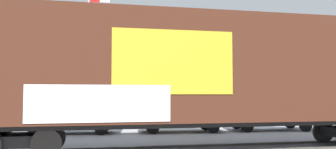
{
  "coord_description": "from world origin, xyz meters",
  "views": [
    {
      "loc": [
        -2.71,
        -12.07,
        1.96
      ],
      "look_at": [
        -0.21,
        2.09,
        2.78
      ],
      "focal_mm": 37.33,
      "sensor_mm": 36.0,
      "label": 1
    }
  ],
  "objects_px": {
    "flagpole": "(92,40)",
    "parked_car_black": "(71,117)",
    "parked_car_silver": "(269,115)",
    "parked_car_tan": "(179,116)",
    "freight_car": "(204,71)"
  },
  "relations": [
    {
      "from": "flagpole",
      "to": "freight_car",
      "type": "bearing_deg",
      "value": -64.91
    },
    {
      "from": "freight_car",
      "to": "parked_car_tan",
      "type": "xyz_separation_m",
      "value": [
        0.32,
        5.86,
        -1.97
      ]
    },
    {
      "from": "parked_car_tan",
      "to": "parked_car_silver",
      "type": "distance_m",
      "value": 4.99
    },
    {
      "from": "flagpole",
      "to": "parked_car_silver",
      "type": "height_order",
      "value": "flagpole"
    },
    {
      "from": "freight_car",
      "to": "parked_car_tan",
      "type": "relative_size",
      "value": 3.8
    },
    {
      "from": "parked_car_black",
      "to": "parked_car_tan",
      "type": "distance_m",
      "value": 5.52
    },
    {
      "from": "flagpole",
      "to": "parked_car_silver",
      "type": "relative_size",
      "value": 1.78
    },
    {
      "from": "freight_car",
      "to": "parked_car_silver",
      "type": "height_order",
      "value": "freight_car"
    },
    {
      "from": "parked_car_silver",
      "to": "parked_car_tan",
      "type": "bearing_deg",
      "value": 179.83
    },
    {
      "from": "parked_car_black",
      "to": "flagpole",
      "type": "bearing_deg",
      "value": 75.21
    },
    {
      "from": "parked_car_black",
      "to": "parked_car_silver",
      "type": "relative_size",
      "value": 0.99
    },
    {
      "from": "flagpole",
      "to": "parked_car_black",
      "type": "xyz_separation_m",
      "value": [
        -0.84,
        -3.19,
        -4.39
      ]
    },
    {
      "from": "freight_car",
      "to": "parked_car_black",
      "type": "distance_m",
      "value": 8.27
    },
    {
      "from": "flagpole",
      "to": "parked_car_black",
      "type": "height_order",
      "value": "flagpole"
    },
    {
      "from": "parked_car_black",
      "to": "parked_car_tan",
      "type": "height_order",
      "value": "parked_car_black"
    }
  ]
}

